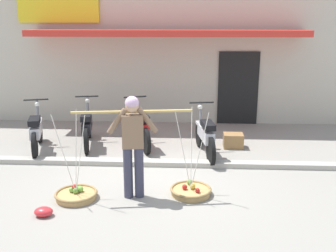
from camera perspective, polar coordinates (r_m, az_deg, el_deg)
name	(u,v)px	position (r m, az deg, el deg)	size (l,w,h in m)	color
ground_plane	(149,179)	(7.37, -2.70, -7.59)	(90.00, 90.00, 0.00)	gray
sidewalk_curb	(153,163)	(8.00, -2.20, -5.32)	(20.00, 0.24, 0.10)	#AEA89C
fruit_vendor	(133,140)	(6.33, -5.09, -2.06)	(1.88, 0.31, 1.70)	#38384C
fruit_basket_left_side	(191,190)	(6.72, 3.30, -9.25)	(0.70, 0.70, 1.45)	tan
fruit_basket_right_side	(76,194)	(6.73, -13.10, -9.59)	(0.70, 0.70, 1.45)	tan
motorcycle_nearest_shop	(37,131)	(9.19, -18.43, -0.72)	(0.68, 1.77, 1.09)	black
motorcycle_second_in_row	(87,127)	(9.28, -11.57, -0.09)	(0.58, 1.80, 1.09)	black
motorcycle_third_in_row	(140,127)	(9.07, -4.05, -0.17)	(0.76, 1.74, 1.09)	black
motorcycle_end_of_row	(205,136)	(8.44, 5.39, -1.38)	(0.54, 1.81, 1.09)	black
storefront_building	(172,42)	(13.40, 0.53, 12.01)	(13.00, 6.00, 4.20)	beige
plastic_litter_bag	(44,212)	(6.31, -17.52, -11.71)	(0.28, 0.22, 0.14)	red
wooden_crate	(233,141)	(9.16, 9.39, -2.09)	(0.44, 0.36, 0.32)	olive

